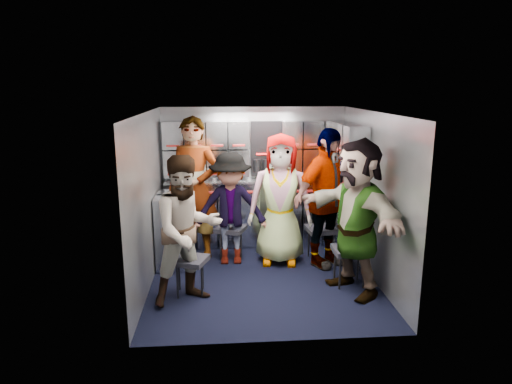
{
  "coord_description": "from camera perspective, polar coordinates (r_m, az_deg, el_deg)",
  "views": [
    {
      "loc": [
        -0.51,
        -5.44,
        2.42
      ],
      "look_at": [
        -0.06,
        0.35,
        1.05
      ],
      "focal_mm": 32.0,
      "sensor_mm": 36.0,
      "label": 1
    }
  ],
  "objects": [
    {
      "name": "attendant_arc_e",
      "position": [
        5.42,
        12.43,
        -3.08
      ],
      "size": [
        1.19,
        1.79,
        1.85
      ],
      "primitive_type": "imported",
      "rotation": [
        0.0,
        0.0,
        -1.15
      ],
      "color": "black",
      "rests_on": "ground"
    },
    {
      "name": "floor",
      "position": [
        5.97,
        0.81,
        -10.66
      ],
      "size": [
        3.0,
        3.0,
        0.0
      ],
      "primitive_type": "plane",
      "color": "black",
      "rests_on": "ground"
    },
    {
      "name": "attendant_arc_c",
      "position": [
        6.22,
        3.05,
        -0.94
      ],
      "size": [
        0.95,
        0.69,
        1.8
      ],
      "primitive_type": "imported",
      "rotation": [
        0.0,
        0.0,
        -0.15
      ],
      "color": "black",
      "rests_on": "ground"
    },
    {
      "name": "red_latch_strip",
      "position": [
        6.72,
        -0.01,
        0.0
      ],
      "size": [
        2.6,
        0.02,
        0.03
      ],
      "primitive_type": "cube",
      "color": "maroon",
      "rests_on": "cart_bank_back"
    },
    {
      "name": "wall_right",
      "position": [
        5.92,
        14.47,
        -0.56
      ],
      "size": [
        0.04,
        3.0,
        2.1
      ],
      "primitive_type": "cube",
      "color": "gray",
      "rests_on": "ground"
    },
    {
      "name": "bottle_mid",
      "position": [
        6.8,
        -5.24,
        2.36
      ],
      "size": [
        0.06,
        0.06,
        0.23
      ],
      "primitive_type": "cylinder",
      "color": "white",
      "rests_on": "counter"
    },
    {
      "name": "attendant_arc_b",
      "position": [
        6.23,
        -3.2,
        -2.12
      ],
      "size": [
        1.01,
        0.6,
        1.54
      ],
      "primitive_type": "imported",
      "rotation": [
        0.0,
        0.0,
        -0.03
      ],
      "color": "black",
      "rests_on": "ground"
    },
    {
      "name": "jump_seat_near_left",
      "position": [
        5.45,
        -8.28,
        -8.64
      ],
      "size": [
        0.48,
        0.47,
        0.45
      ],
      "rotation": [
        0.0,
        0.0,
        -0.33
      ],
      "color": "black",
      "rests_on": "ground"
    },
    {
      "name": "jump_seat_near_right",
      "position": [
        5.74,
        11.66,
        -7.39
      ],
      "size": [
        0.41,
        0.38,
        0.48
      ],
      "rotation": [
        0.0,
        0.0,
        0.01
      ],
      "color": "black",
      "rests_on": "ground"
    },
    {
      "name": "jump_seat_mid_right",
      "position": [
        6.48,
        8.17,
        -4.83
      ],
      "size": [
        0.44,
        0.42,
        0.48
      ],
      "rotation": [
        0.0,
        0.0,
        0.1
      ],
      "color": "black",
      "rests_on": "ground"
    },
    {
      "name": "wall_left",
      "position": [
        5.68,
        -13.38,
        -1.08
      ],
      "size": [
        0.04,
        3.0,
        2.1
      ],
      "primitive_type": "cube",
      "color": "gray",
      "rests_on": "ground"
    },
    {
      "name": "cup_right",
      "position": [
        6.87,
        3.93,
        1.97
      ],
      "size": [
        0.08,
        0.08,
        0.1
      ],
      "primitive_type": "cylinder",
      "color": "tan",
      "rests_on": "counter"
    },
    {
      "name": "attendant_arc_a",
      "position": [
        5.13,
        -8.57,
        -4.77
      ],
      "size": [
        1.02,
        0.93,
        1.69
      ],
      "primitive_type": "imported",
      "rotation": [
        0.0,
        0.0,
        0.45
      ],
      "color": "black",
      "rests_on": "ground"
    },
    {
      "name": "jump_seat_center",
      "position": [
        6.53,
        2.79,
        -4.92
      ],
      "size": [
        0.43,
        0.42,
        0.44
      ],
      "rotation": [
        0.0,
        0.0,
        -0.22
      ],
      "color": "black",
      "rests_on": "ground"
    },
    {
      "name": "bottle_left",
      "position": [
        6.8,
        -6.97,
        2.45
      ],
      "size": [
        0.06,
        0.06,
        0.26
      ],
      "primitive_type": "cylinder",
      "color": "white",
      "rests_on": "counter"
    },
    {
      "name": "right_cabinet",
      "position": [
        6.57,
        11.29,
        -4.01
      ],
      "size": [
        0.28,
        1.2,
        1.0
      ],
      "primitive_type": "cube",
      "color": "#9AA0AA",
      "rests_on": "ground"
    },
    {
      "name": "counter",
      "position": [
        6.89,
        -0.14,
        1.48
      ],
      "size": [
        2.68,
        0.42,
        0.03
      ],
      "primitive_type": "cube",
      "color": "silver",
      "rests_on": "cart_bank_back"
    },
    {
      "name": "locker_bank_back",
      "position": [
        6.87,
        -0.18,
        5.46
      ],
      "size": [
        2.68,
        0.28,
        0.82
      ],
      "primitive_type": "cube",
      "color": "#9AA0AA",
      "rests_on": "wall_back"
    },
    {
      "name": "bottle_right",
      "position": [
        6.83,
        1.72,
        2.63
      ],
      "size": [
        0.07,
        0.07,
        0.26
      ],
      "primitive_type": "cylinder",
      "color": "white",
      "rests_on": "counter"
    },
    {
      "name": "cart_bank_left",
      "position": [
        6.33,
        -10.47,
        -4.67
      ],
      "size": [
        0.38,
        0.76,
        0.99
      ],
      "primitive_type": "cube",
      "color": "#9AA0AA",
      "rests_on": "ground"
    },
    {
      "name": "cart_bank_back",
      "position": [
        7.01,
        -0.14,
        -2.69
      ],
      "size": [
        2.68,
        0.38,
        0.99
      ],
      "primitive_type": "cube",
      "color": "#9AA0AA",
      "rests_on": "ground"
    },
    {
      "name": "jump_seat_mid_left",
      "position": [
        6.5,
        -3.2,
        -4.81
      ],
      "size": [
        0.5,
        0.49,
        0.46
      ],
      "rotation": [
        0.0,
        0.0,
        -0.38
      ],
      "color": "black",
      "rests_on": "ground"
    },
    {
      "name": "attendant_standing",
      "position": [
        6.41,
        -7.73,
        0.38
      ],
      "size": [
        0.84,
        0.67,
        2.01
      ],
      "primitive_type": "imported",
      "rotation": [
        0.0,
        0.0,
        -0.28
      ],
      "color": "black",
      "rests_on": "ground"
    },
    {
      "name": "coffee_niche",
      "position": [
        6.94,
        1.27,
        5.38
      ],
      "size": [
        0.46,
        0.16,
        0.84
      ],
      "primitive_type": null,
      "color": "black",
      "rests_on": "wall_back"
    },
    {
      "name": "wall_back",
      "position": [
        7.09,
        -0.27,
        2.1
      ],
      "size": [
        2.8,
        0.04,
        2.1
      ],
      "primitive_type": "cube",
      "color": "gray",
      "rests_on": "ground"
    },
    {
      "name": "ceiling",
      "position": [
        5.47,
        0.88,
        9.9
      ],
      "size": [
        2.8,
        3.0,
        0.02
      ],
      "primitive_type": "cube",
      "color": "silver",
      "rests_on": "wall_back"
    },
    {
      "name": "cup_left",
      "position": [
        6.81,
        -7.12,
        1.75
      ],
      "size": [
        0.08,
        0.08,
        0.09
      ],
      "primitive_type": "cylinder",
      "color": "tan",
      "rests_on": "counter"
    },
    {
      "name": "attendant_arc_d",
      "position": [
        6.17,
        8.68,
        -0.78
      ],
      "size": [
        1.17,
        1.0,
        1.88
      ],
      "primitive_type": "imported",
      "rotation": [
        0.0,
        0.0,
        0.6
      ],
      "color": "black",
      "rests_on": "ground"
    },
    {
      "name": "locker_bank_right",
      "position": [
        6.45,
        11.44,
        4.69
      ],
      "size": [
        0.28,
        1.0,
        0.82
      ],
      "primitive_type": "cube",
      "color": "#9AA0AA",
      "rests_on": "wall_right"
    }
  ]
}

